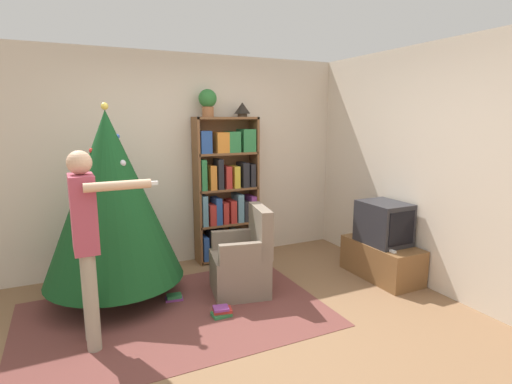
{
  "coord_description": "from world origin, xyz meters",
  "views": [
    {
      "loc": [
        -1.3,
        -2.89,
        1.83
      ],
      "look_at": [
        0.51,
        0.88,
        1.05
      ],
      "focal_mm": 28.0,
      "sensor_mm": 36.0,
      "label": 1
    }
  ],
  "objects": [
    {
      "name": "christmas_tree",
      "position": [
        -0.92,
        1.21,
        1.06
      ],
      "size": [
        1.36,
        1.36,
        1.97
      ],
      "color": "#4C3323",
      "rests_on": "ground_plane"
    },
    {
      "name": "tv_stand",
      "position": [
        1.92,
        0.45,
        0.21
      ],
      "size": [
        0.46,
        0.94,
        0.41
      ],
      "color": "brown",
      "rests_on": "ground_plane"
    },
    {
      "name": "standing_person",
      "position": [
        -1.19,
        0.39,
        0.94
      ],
      "size": [
        0.63,
        0.47,
        1.59
      ],
      "rotation": [
        0.0,
        0.0,
        -1.55
      ],
      "color": "#9E937F",
      "rests_on": "ground_plane"
    },
    {
      "name": "ground_plane",
      "position": [
        0.0,
        0.0,
        0.0
      ],
      "size": [
        14.0,
        14.0,
        0.0
      ],
      "primitive_type": "plane",
      "color": "#846042"
    },
    {
      "name": "television",
      "position": [
        1.92,
        0.45,
        0.65
      ],
      "size": [
        0.43,
        0.55,
        0.48
      ],
      "color": "#28282D",
      "rests_on": "tv_stand"
    },
    {
      "name": "wall_right",
      "position": [
        2.22,
        0.0,
        1.3
      ],
      "size": [
        0.1,
        8.0,
        2.6
      ],
      "color": "beige",
      "rests_on": "ground_plane"
    },
    {
      "name": "book_pile_by_chair",
      "position": [
        -0.09,
        0.38,
        0.04
      ],
      "size": [
        0.2,
        0.16,
        0.09
      ],
      "color": "#2D7A42",
      "rests_on": "ground_plane"
    },
    {
      "name": "book_pile_near_tree",
      "position": [
        -0.41,
        0.9,
        0.03
      ],
      "size": [
        0.19,
        0.13,
        0.06
      ],
      "color": "#843889",
      "rests_on": "ground_plane"
    },
    {
      "name": "game_remote",
      "position": [
        1.78,
        0.17,
        0.42
      ],
      "size": [
        0.04,
        0.12,
        0.02
      ],
      "color": "white",
      "rests_on": "tv_stand"
    },
    {
      "name": "wall_back",
      "position": [
        0.0,
        2.01,
        1.3
      ],
      "size": [
        8.0,
        0.1,
        2.6
      ],
      "color": "beige",
      "rests_on": "ground_plane"
    },
    {
      "name": "potted_plant",
      "position": [
        0.31,
        1.81,
        2.03
      ],
      "size": [
        0.22,
        0.22,
        0.33
      ],
      "color": "#935B38",
      "rests_on": "bookshelf"
    },
    {
      "name": "table_lamp",
      "position": [
        0.76,
        1.81,
        1.94
      ],
      "size": [
        0.2,
        0.2,
        0.18
      ],
      "color": "#473828",
      "rests_on": "bookshelf"
    },
    {
      "name": "area_rug",
      "position": [
        -0.47,
        0.58,
        0.0
      ],
      "size": [
        2.78,
        1.79,
        0.01
      ],
      "color": "brown",
      "rests_on": "ground_plane"
    },
    {
      "name": "armchair",
      "position": [
        0.31,
        0.77,
        0.32
      ],
      "size": [
        0.67,
        0.66,
        0.92
      ],
      "rotation": [
        0.0,
        0.0,
        -1.76
      ],
      "color": "#7A6B5B",
      "rests_on": "ground_plane"
    },
    {
      "name": "bookshelf",
      "position": [
        0.54,
        1.81,
        0.87
      ],
      "size": [
        0.81,
        0.27,
        1.84
      ],
      "color": "brown",
      "rests_on": "ground_plane"
    }
  ]
}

